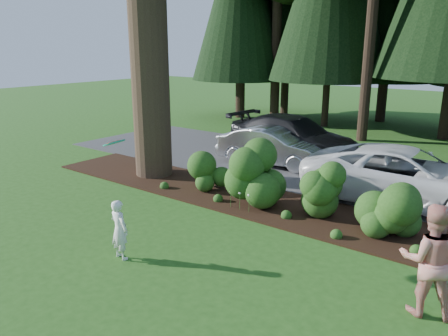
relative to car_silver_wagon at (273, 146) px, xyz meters
The scene contains 11 objects.
ground 7.28m from the car_silver_wagon, 73.67° to the right, with size 80.00×80.00×0.00m, color #245016.
mulch_bed 4.28m from the car_silver_wagon, 61.18° to the right, with size 16.00×2.50×0.05m, color black.
driveway 2.22m from the car_silver_wagon, 14.96° to the left, with size 22.00×6.00×0.03m, color #38383A.
shrub_row 4.74m from the car_silver_wagon, 53.66° to the right, with size 6.53×1.60×1.61m.
lily_cluster 4.88m from the car_silver_wagon, 69.11° to the right, with size 0.69×0.09×0.57m.
car_silver_wagon is the anchor object (origin of this frame).
car_white_suv 5.23m from the car_silver_wagon, 14.38° to the right, with size 2.59×5.61×1.56m, color white.
car_dark_suv 1.52m from the car_silver_wagon, 89.59° to the left, with size 2.25×5.53×1.61m, color black.
child 8.36m from the car_silver_wagon, 80.99° to the right, with size 0.47×0.31×1.29m, color white.
adult 9.43m from the car_silver_wagon, 43.39° to the right, with size 0.94×0.73×1.93m, color red.
frisbee 8.27m from the car_silver_wagon, 82.60° to the right, with size 0.45×0.46×0.18m.
Camera 1 is at (6.03, -6.61, 4.31)m, focal length 35.00 mm.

